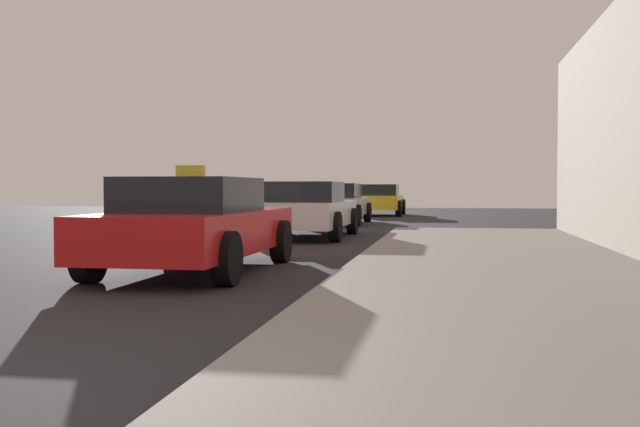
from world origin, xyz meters
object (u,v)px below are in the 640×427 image
object	(u,v)px
car_yellow	(379,200)
car_red	(195,224)
car_white	(306,209)
car_silver	(333,203)

from	to	relation	value
car_yellow	car_red	bearing A→B (deg)	-91.33
car_red	car_white	distance (m)	7.17
car_white	car_red	bearing A→B (deg)	-91.23
car_yellow	car_white	bearing A→B (deg)	-91.38
car_red	car_yellow	bearing A→B (deg)	88.67
car_red	car_white	bearing A→B (deg)	88.77
car_silver	car_yellow	distance (m)	7.39
car_white	car_silver	xyz separation A→B (m)	(-0.41, 6.79, 0.00)
car_silver	car_yellow	world-z (taller)	same
car_white	car_silver	bearing A→B (deg)	93.45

